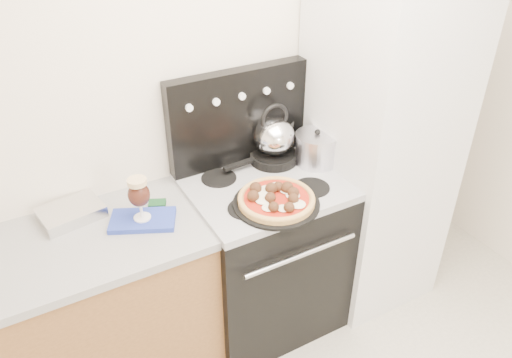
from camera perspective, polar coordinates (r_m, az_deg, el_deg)
room_shell at (r=1.68m, az=13.84°, el=-6.10°), size 3.52×3.01×2.52m
base_cabinet at (r=2.60m, az=-21.99°, el=-15.89°), size 1.45×0.60×0.86m
countertop at (r=2.30m, az=-24.29°, el=-8.31°), size 1.48×0.63×0.04m
stove_body at (r=2.78m, az=0.88°, el=-8.79°), size 0.76×0.65×0.88m
cooktop at (r=2.50m, az=0.97°, el=-0.86°), size 0.76×0.65×0.04m
backguard at (r=2.57m, az=-2.05°, el=7.13°), size 0.76×0.08×0.50m
fridge at (r=2.82m, az=13.68°, el=3.59°), size 0.64×0.68×1.90m
foil_sheet at (r=2.42m, az=-20.38°, el=-3.61°), size 0.30×0.24×0.05m
oven_mitt at (r=2.31m, az=-12.81°, el=-4.61°), size 0.33×0.27×0.02m
beer_glass at (r=2.24m, az=-13.17°, el=-2.21°), size 0.12×0.12×0.21m
pizza_pan at (r=2.33m, az=2.33°, el=-2.79°), size 0.41×0.41×0.01m
pizza at (r=2.31m, az=2.35°, el=-2.14°), size 0.46×0.46×0.05m
skillet at (r=2.66m, az=2.04°, el=2.52°), size 0.28×0.28×0.05m
tea_kettle at (r=2.59m, az=2.10°, el=5.23°), size 0.28×0.28×0.24m
stock_pot at (r=2.64m, az=6.90°, el=3.38°), size 0.22×0.22×0.16m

